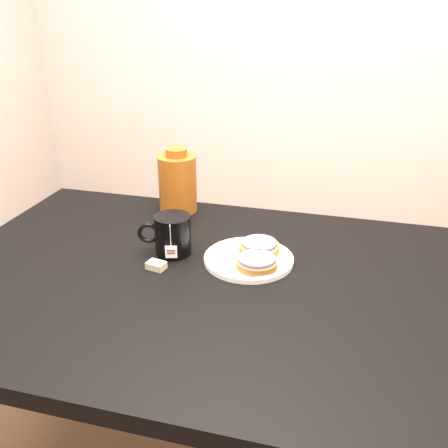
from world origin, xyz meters
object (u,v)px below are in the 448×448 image
object	(u,v)px
table	(220,308)
teabag_pouch	(156,265)
bagel_back	(259,247)
mug	(172,234)
plate	(249,258)
bagel_package	(178,183)
bagel_front	(257,263)

from	to	relation	value
table	teabag_pouch	size ratio (longest dim) A/B	31.11
table	bagel_back	size ratio (longest dim) A/B	10.01
mug	bagel_back	bearing A→B (deg)	-3.06
teabag_pouch	plate	bearing A→B (deg)	24.15
mug	plate	bearing A→B (deg)	-13.06
teabag_pouch	bagel_package	size ratio (longest dim) A/B	0.22
teabag_pouch	bagel_package	xyz separation A→B (m)	(-0.07, 0.37, 0.08)
plate	teabag_pouch	bearing A→B (deg)	-155.85
bagel_back	mug	size ratio (longest dim) A/B	0.94
table	bagel_package	distance (m)	0.47
teabag_pouch	bagel_front	bearing A→B (deg)	11.70
table	plate	xyz separation A→B (m)	(0.05, 0.10, 0.09)
table	bagel_front	bearing A→B (deg)	35.10
table	teabag_pouch	world-z (taller)	teabag_pouch
plate	bagel_package	world-z (taller)	bagel_package
plate	teabag_pouch	size ratio (longest dim) A/B	5.06
table	bagel_package	world-z (taller)	bagel_package
plate	teabag_pouch	distance (m)	0.23
table	mug	distance (m)	0.23
mug	teabag_pouch	size ratio (longest dim) A/B	3.30
bagel_front	table	bearing A→B (deg)	-144.90
plate	bagel_front	world-z (taller)	bagel_front
plate	bagel_back	world-z (taller)	bagel_back
mug	teabag_pouch	xyz separation A→B (m)	(-0.01, -0.09, -0.04)
table	teabag_pouch	bearing A→B (deg)	178.12
plate	bagel_package	bearing A→B (deg)	136.59
bagel_back	mug	xyz separation A→B (m)	(-0.22, -0.05, 0.03)
bagel_back	bagel_front	size ratio (longest dim) A/B	0.97
bagel_front	bagel_package	distance (m)	0.45
mug	bagel_front	bearing A→B (deg)	-24.28
mug	teabag_pouch	distance (m)	0.10
bagel_back	bagel_package	bearing A→B (deg)	142.92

